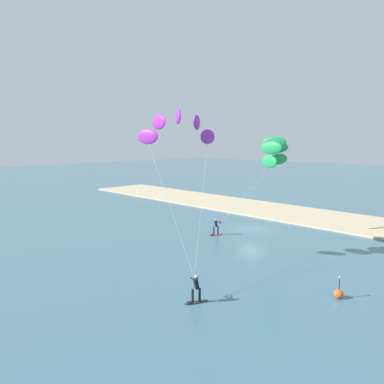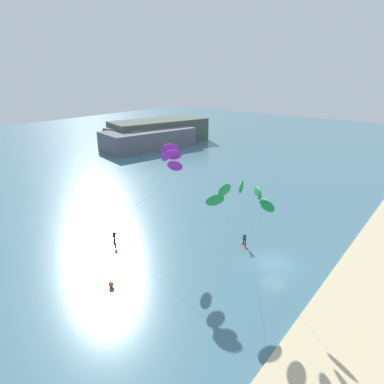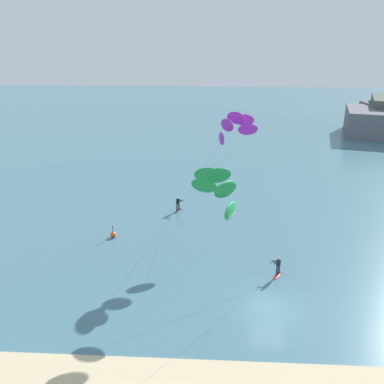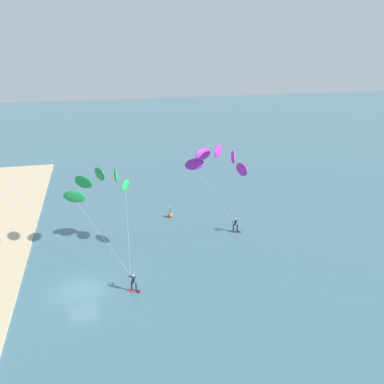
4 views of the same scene
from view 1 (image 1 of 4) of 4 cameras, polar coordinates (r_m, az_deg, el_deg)
name	(u,v)px [view 1 (image 1 of 4)]	position (r m, az deg, el deg)	size (l,w,h in m)	color
ground_plane	(252,230)	(38.90, 9.48, -5.92)	(240.00, 240.00, 0.00)	#426B7A
sand_strip	(300,215)	(47.70, 16.83, -3.46)	(80.00, 10.38, 0.16)	#C6B289
kitesurfer_nearshore	(272,154)	(33.74, 12.64, 5.86)	(7.65, 6.17, 9.78)	red
kitesurfer_mid_water	(178,132)	(26.37, -2.17, 9.57)	(8.47, 7.56, 11.68)	#333338
marker_buoy	(339,294)	(23.92, 22.34, -14.75)	(0.56, 0.56, 1.38)	#EA5119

